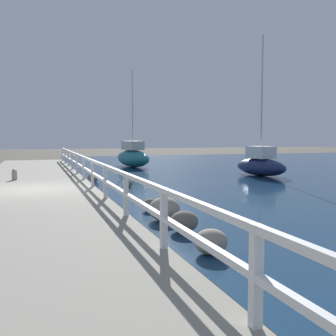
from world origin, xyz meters
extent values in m
plane|color=#4C473D|center=(0.00, 0.00, 0.00)|extent=(120.00, 120.00, 0.00)
cube|color=gray|center=(0.00, 0.00, 0.17)|extent=(4.21, 36.00, 0.34)
cube|color=white|center=(2.00, -10.80, 0.82)|extent=(0.10, 0.10, 0.95)
cube|color=white|center=(2.00, -8.10, 0.82)|extent=(0.10, 0.10, 0.95)
cube|color=white|center=(2.00, -5.40, 0.82)|extent=(0.10, 0.10, 0.95)
cube|color=white|center=(2.00, -2.70, 0.82)|extent=(0.10, 0.10, 0.95)
cube|color=white|center=(2.00, 0.00, 0.82)|extent=(0.10, 0.10, 0.95)
cube|color=white|center=(2.00, 2.70, 0.82)|extent=(0.10, 0.10, 0.95)
cube|color=white|center=(2.00, 5.40, 0.82)|extent=(0.10, 0.10, 0.95)
cube|color=white|center=(2.00, 8.10, 0.82)|extent=(0.10, 0.10, 0.95)
cube|color=white|center=(2.00, 10.80, 0.82)|extent=(0.10, 0.10, 0.95)
cube|color=white|center=(2.00, 13.50, 0.82)|extent=(0.10, 0.10, 0.95)
cube|color=white|center=(2.00, 16.20, 0.82)|extent=(0.10, 0.10, 0.95)
cube|color=white|center=(2.00, 0.00, 1.26)|extent=(0.09, 32.50, 0.08)
cube|color=white|center=(2.00, 0.00, 0.82)|extent=(0.09, 32.50, 0.08)
ellipsoid|color=#666056|center=(3.17, -3.32, 0.18)|extent=(0.48, 0.43, 0.36)
ellipsoid|color=gray|center=(3.14, -4.63, 0.30)|extent=(0.79, 0.71, 0.59)
ellipsoid|color=#666056|center=(3.18, -5.92, 0.24)|extent=(0.63, 0.57, 0.47)
ellipsoid|color=slate|center=(3.76, 2.19, 0.15)|extent=(0.41, 0.36, 0.30)
ellipsoid|color=gray|center=(3.05, -7.59, 0.23)|extent=(0.61, 0.55, 0.46)
ellipsoid|color=slate|center=(2.67, 4.70, 0.20)|extent=(0.53, 0.48, 0.40)
cylinder|color=gray|center=(-0.71, 3.23, 0.50)|extent=(0.21, 0.21, 0.32)
sphere|color=gray|center=(-0.71, 3.23, 0.70)|extent=(0.19, 0.19, 0.19)
ellipsoid|color=#192347|center=(11.63, 4.62, 0.48)|extent=(1.88, 3.84, 0.94)
cube|color=silver|center=(11.63, 4.62, 1.27)|extent=(1.16, 1.50, 0.65)
cylinder|color=silver|center=(11.63, 4.62, 4.20)|extent=(0.09, 0.09, 6.51)
ellipsoid|color=#1E707A|center=(6.58, 13.08, 0.61)|extent=(2.13, 4.80, 1.20)
cube|color=beige|center=(6.58, 13.08, 1.52)|extent=(1.27, 2.08, 0.62)
cylinder|color=silver|center=(6.58, 13.08, 3.94)|extent=(0.09, 0.09, 5.47)
camera|label=1|loc=(0.15, -13.82, 2.07)|focal=42.00mm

